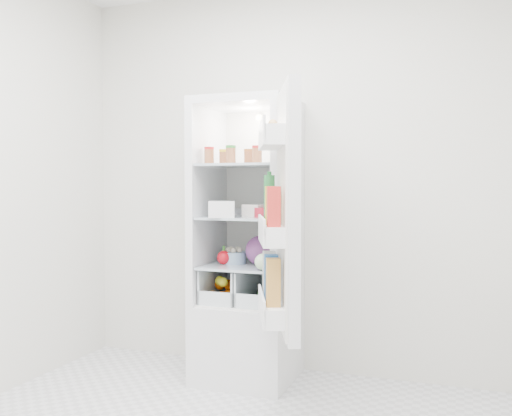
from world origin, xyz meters
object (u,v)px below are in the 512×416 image
at_px(mushroom_bowl, 234,258).
at_px(red_cabbage, 260,250).
at_px(fridge_door, 283,216).
at_px(refrigerator, 250,275).

bearing_deg(mushroom_bowl, red_cabbage, -1.39).
bearing_deg(fridge_door, mushroom_bowl, 19.72).
bearing_deg(red_cabbage, mushroom_bowl, 178.61).
height_order(refrigerator, mushroom_bowl, refrigerator).
bearing_deg(refrigerator, fridge_door, -55.90).
relative_size(red_cabbage, mushroom_bowl, 1.15).
height_order(red_cabbage, mushroom_bowl, red_cabbage).
relative_size(mushroom_bowl, fridge_door, 0.12).
bearing_deg(mushroom_bowl, fridge_door, -47.68).
xyz_separation_m(red_cabbage, mushroom_bowl, (-0.18, 0.00, -0.06)).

